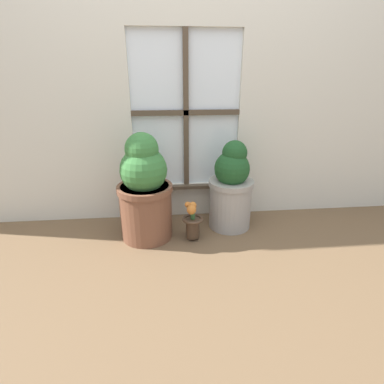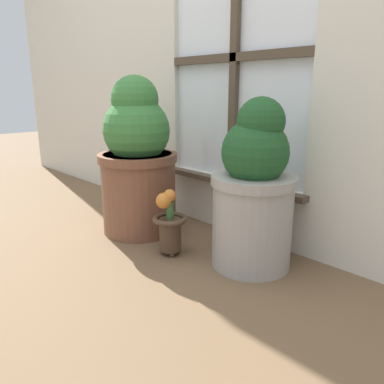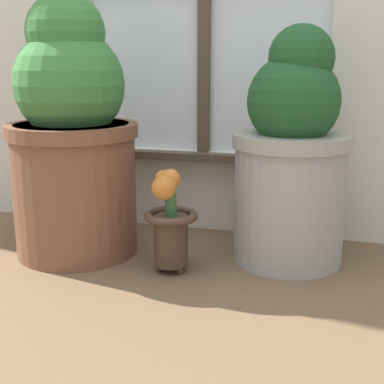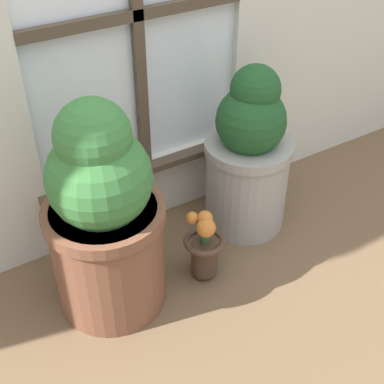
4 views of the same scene
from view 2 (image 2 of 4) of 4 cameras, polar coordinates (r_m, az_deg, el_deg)
ground_plane at (r=1.43m, az=-11.99°, el=-12.15°), size 10.00×10.00×0.00m
potted_plant_left at (r=1.74m, az=-8.28°, el=4.67°), size 0.36×0.36×0.72m
potted_plant_right at (r=1.39m, az=9.38°, el=0.06°), size 0.31×0.31×0.63m
flower_vase at (r=1.51m, az=-3.49°, el=-4.72°), size 0.14×0.14×0.27m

